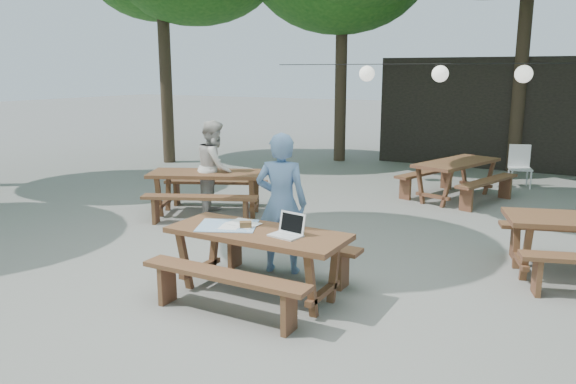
# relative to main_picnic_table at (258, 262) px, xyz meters

# --- Properties ---
(ground) EXTENTS (80.00, 80.00, 0.00)m
(ground) POSITION_rel_main_picnic_table_xyz_m (0.42, 0.82, -0.39)
(ground) COLOR slate
(ground) RESTS_ON ground
(pavilion) EXTENTS (6.00, 3.00, 2.80)m
(pavilion) POSITION_rel_main_picnic_table_xyz_m (0.92, 11.32, 1.01)
(pavilion) COLOR black
(pavilion) RESTS_ON ground
(main_picnic_table) EXTENTS (2.00, 1.58, 0.75)m
(main_picnic_table) POSITION_rel_main_picnic_table_xyz_m (0.00, 0.00, 0.00)
(main_picnic_table) COLOR brown
(main_picnic_table) RESTS_ON ground
(picnic_table_nw) EXTENTS (2.38, 2.22, 0.75)m
(picnic_table_nw) POSITION_rel_main_picnic_table_xyz_m (-2.66, 2.68, 0.00)
(picnic_table_nw) COLOR brown
(picnic_table_nw) RESTS_ON ground
(picnic_table_far_e) EXTENTS (2.08, 2.29, 0.75)m
(picnic_table_far_e) POSITION_rel_main_picnic_table_xyz_m (0.85, 5.96, 0.00)
(picnic_table_far_e) COLOR brown
(picnic_table_far_e) RESTS_ON ground
(woman) EXTENTS (0.73, 0.58, 1.74)m
(woman) POSITION_rel_main_picnic_table_xyz_m (-0.15, 0.80, 0.48)
(woman) COLOR #6B91C4
(woman) RESTS_ON ground
(second_person) EXTENTS (0.92, 0.99, 1.63)m
(second_person) POSITION_rel_main_picnic_table_xyz_m (-2.62, 2.83, 0.43)
(second_person) COLOR silver
(second_person) RESTS_ON ground
(plastic_chair) EXTENTS (0.55, 0.55, 0.90)m
(plastic_chair) POSITION_rel_main_picnic_table_xyz_m (1.81, 7.81, -0.13)
(plastic_chair) COLOR silver
(plastic_chair) RESTS_ON ground
(laptop) EXTENTS (0.37, 0.31, 0.24)m
(laptop) POSITION_rel_main_picnic_table_xyz_m (0.39, 0.00, 0.42)
(laptop) COLOR white
(laptop) RESTS_ON main_picnic_table
(tabletop_clutter) EXTENTS (0.82, 0.77, 0.08)m
(tabletop_clutter) POSITION_rel_main_picnic_table_xyz_m (-0.34, 0.01, 0.37)
(tabletop_clutter) COLOR #3982C3
(tabletop_clutter) RESTS_ON main_picnic_table
(paper_lanterns) EXTENTS (9.00, 0.34, 0.38)m
(paper_lanterns) POSITION_rel_main_picnic_table_xyz_m (0.24, 6.82, 2.02)
(paper_lanterns) COLOR black
(paper_lanterns) RESTS_ON ground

